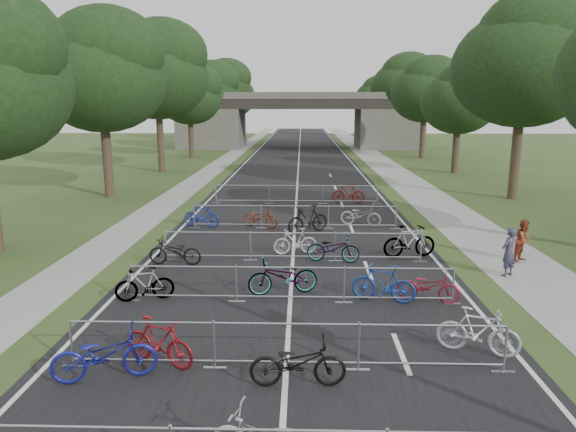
% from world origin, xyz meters
% --- Properties ---
extents(road, '(11.00, 140.00, 0.01)m').
position_xyz_m(road, '(0.00, 50.00, 0.01)').
color(road, black).
rests_on(road, ground).
extents(sidewalk_right, '(3.00, 140.00, 0.01)m').
position_xyz_m(sidewalk_right, '(8.00, 50.00, 0.01)').
color(sidewalk_right, gray).
rests_on(sidewalk_right, ground).
extents(sidewalk_left, '(2.00, 140.00, 0.01)m').
position_xyz_m(sidewalk_left, '(-7.50, 50.00, 0.01)').
color(sidewalk_left, gray).
rests_on(sidewalk_left, ground).
extents(lane_markings, '(0.12, 140.00, 0.00)m').
position_xyz_m(lane_markings, '(0.00, 50.00, 0.00)').
color(lane_markings, silver).
rests_on(lane_markings, ground).
extents(overpass_bridge, '(31.00, 8.00, 7.05)m').
position_xyz_m(overpass_bridge, '(0.00, 65.00, 3.53)').
color(overpass_bridge, '#4D4C45').
rests_on(overpass_bridge, ground).
extents(tree_left_1, '(7.56, 7.56, 11.53)m').
position_xyz_m(tree_left_1, '(-11.39, 27.93, 7.30)').
color(tree_left_1, '#33261C').
rests_on(tree_left_1, ground).
extents(tree_right_1, '(8.18, 8.18, 12.47)m').
position_xyz_m(tree_right_1, '(13.11, 27.93, 7.90)').
color(tree_right_1, '#33261C').
rests_on(tree_right_1, ground).
extents(tree_left_2, '(8.40, 8.40, 12.81)m').
position_xyz_m(tree_left_2, '(-11.39, 39.93, 8.12)').
color(tree_left_2, '#33261C').
rests_on(tree_left_2, ground).
extents(tree_right_2, '(6.16, 6.16, 9.39)m').
position_xyz_m(tree_right_2, '(13.11, 39.93, 5.95)').
color(tree_right_2, '#33261C').
rests_on(tree_right_2, ground).
extents(tree_left_3, '(6.72, 6.72, 10.25)m').
position_xyz_m(tree_left_3, '(-11.39, 51.93, 6.49)').
color(tree_left_3, '#33261C').
rests_on(tree_left_3, ground).
extents(tree_right_3, '(7.17, 7.17, 10.93)m').
position_xyz_m(tree_right_3, '(13.11, 51.93, 6.92)').
color(tree_right_3, '#33261C').
rests_on(tree_right_3, ground).
extents(tree_left_4, '(7.56, 7.56, 11.53)m').
position_xyz_m(tree_left_4, '(-11.39, 63.93, 7.30)').
color(tree_left_4, '#33261C').
rests_on(tree_left_4, ground).
extents(tree_right_4, '(8.18, 8.18, 12.47)m').
position_xyz_m(tree_right_4, '(13.11, 63.93, 7.90)').
color(tree_right_4, '#33261C').
rests_on(tree_right_4, ground).
extents(tree_left_5, '(8.40, 8.40, 12.81)m').
position_xyz_m(tree_left_5, '(-11.39, 75.93, 8.12)').
color(tree_left_5, '#33261C').
rests_on(tree_left_5, ground).
extents(tree_right_5, '(6.16, 6.16, 9.39)m').
position_xyz_m(tree_right_5, '(13.11, 75.93, 5.95)').
color(tree_right_5, '#33261C').
rests_on(tree_right_5, ground).
extents(tree_left_6, '(6.72, 6.72, 10.25)m').
position_xyz_m(tree_left_6, '(-11.39, 87.93, 6.49)').
color(tree_left_6, '#33261C').
rests_on(tree_left_6, ground).
extents(tree_right_6, '(7.17, 7.17, 10.93)m').
position_xyz_m(tree_right_6, '(13.11, 87.93, 6.92)').
color(tree_right_6, '#33261C').
rests_on(tree_right_6, ground).
extents(barrier_row_2, '(9.70, 0.08, 1.10)m').
position_xyz_m(barrier_row_2, '(0.00, 7.20, 0.55)').
color(barrier_row_2, '#9FA1A7').
rests_on(barrier_row_2, ground).
extents(barrier_row_3, '(9.70, 0.08, 1.10)m').
position_xyz_m(barrier_row_3, '(0.00, 11.00, 0.55)').
color(barrier_row_3, '#9FA1A7').
rests_on(barrier_row_3, ground).
extents(barrier_row_4, '(9.70, 0.08, 1.10)m').
position_xyz_m(barrier_row_4, '(0.00, 15.00, 0.55)').
color(barrier_row_4, '#9FA1A7').
rests_on(barrier_row_4, ground).
extents(barrier_row_5, '(9.70, 0.08, 1.10)m').
position_xyz_m(barrier_row_5, '(0.00, 20.00, 0.55)').
color(barrier_row_5, '#9FA1A7').
rests_on(barrier_row_5, ground).
extents(barrier_row_6, '(9.70, 0.08, 1.10)m').
position_xyz_m(barrier_row_6, '(0.00, 26.00, 0.55)').
color(barrier_row_6, '#9FA1A7').
rests_on(barrier_row_6, ground).
extents(bike_8, '(2.23, 1.28, 1.11)m').
position_xyz_m(bike_8, '(-3.70, 6.68, 0.55)').
color(bike_8, navy).
rests_on(bike_8, ground).
extents(bike_9, '(1.84, 1.19, 1.08)m').
position_xyz_m(bike_9, '(-2.75, 7.32, 0.54)').
color(bike_9, maroon).
rests_on(bike_9, ground).
extents(bike_10, '(1.96, 0.76, 1.02)m').
position_xyz_m(bike_10, '(0.25, 6.54, 0.51)').
color(bike_10, black).
rests_on(bike_10, ground).
extents(bike_11, '(1.89, 1.11, 1.10)m').
position_xyz_m(bike_11, '(4.30, 8.00, 0.55)').
color(bike_11, '#ACADB4').
rests_on(bike_11, ground).
extents(bike_12, '(1.73, 0.92, 1.00)m').
position_xyz_m(bike_12, '(-4.19, 11.03, 0.50)').
color(bike_12, '#9FA1A7').
rests_on(bike_12, ground).
extents(bike_13, '(2.21, 1.21, 1.10)m').
position_xyz_m(bike_13, '(-0.23, 11.64, 0.55)').
color(bike_13, '#9FA1A7').
rests_on(bike_13, ground).
extents(bike_14, '(1.90, 1.01, 1.10)m').
position_xyz_m(bike_14, '(2.66, 11.13, 0.55)').
color(bike_14, navy).
rests_on(bike_14, ground).
extents(bike_15, '(1.85, 1.07, 0.92)m').
position_xyz_m(bike_15, '(3.95, 11.18, 0.46)').
color(bike_15, maroon).
rests_on(bike_15, ground).
extents(bike_16, '(1.89, 0.74, 0.98)m').
position_xyz_m(bike_16, '(-4.14, 14.39, 0.49)').
color(bike_16, black).
rests_on(bike_16, ground).
extents(bike_17, '(1.73, 0.81, 1.00)m').
position_xyz_m(bike_17, '(0.08, 15.83, 0.50)').
color(bike_17, '#B6B5BE').
rests_on(bike_17, ground).
extents(bike_18, '(1.95, 0.91, 0.99)m').
position_xyz_m(bike_18, '(1.45, 14.92, 0.49)').
color(bike_18, '#9FA1A7').
rests_on(bike_18, ground).
extents(bike_19, '(2.09, 0.99, 1.21)m').
position_xyz_m(bike_19, '(4.30, 15.56, 0.61)').
color(bike_19, '#9FA1A7').
rests_on(bike_19, ground).
extents(bike_20, '(1.84, 0.93, 1.07)m').
position_xyz_m(bike_20, '(-4.30, 20.13, 0.53)').
color(bike_20, navy).
rests_on(bike_20, ground).
extents(bike_21, '(1.88, 1.30, 0.94)m').
position_xyz_m(bike_21, '(-1.59, 20.19, 0.47)').
color(bike_21, maroon).
rests_on(bike_21, ground).
extents(bike_22, '(2.04, 1.59, 1.23)m').
position_xyz_m(bike_22, '(0.60, 19.15, 0.61)').
color(bike_22, black).
rests_on(bike_22, ground).
extents(bike_23, '(2.02, 1.21, 1.00)m').
position_xyz_m(bike_23, '(3.08, 20.63, 0.50)').
color(bike_23, '#B6B6BF').
rests_on(bike_23, ground).
extents(bike_27, '(1.91, 0.74, 1.12)m').
position_xyz_m(bike_27, '(3.00, 26.32, 0.56)').
color(bike_27, maroon).
rests_on(bike_27, ground).
extents(pedestrian_a, '(0.71, 0.68, 1.64)m').
position_xyz_m(pedestrian_a, '(7.11, 13.53, 0.82)').
color(pedestrian_a, '#2E2E45').
rests_on(pedestrian_a, ground).
extents(pedestrian_b, '(0.94, 0.92, 1.53)m').
position_xyz_m(pedestrian_b, '(8.30, 15.21, 0.76)').
color(pedestrian_b, maroon).
rests_on(pedestrian_b, ground).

